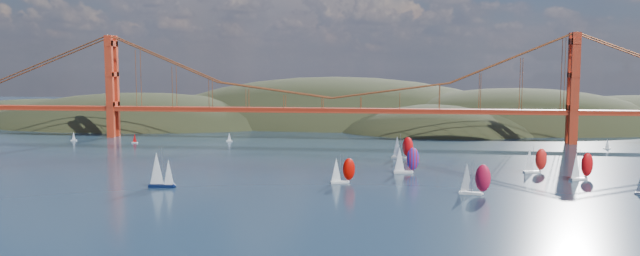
% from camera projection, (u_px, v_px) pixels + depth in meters
% --- Properties ---
extents(ground, '(1200.00, 1200.00, 0.00)m').
position_uv_depth(ground, '(251.00, 228.00, 148.05)').
color(ground, black).
rests_on(ground, ground).
extents(headlands, '(725.00, 225.00, 96.00)m').
position_uv_depth(headlands, '(414.00, 142.00, 418.42)').
color(headlands, black).
rests_on(headlands, ground).
extents(bridge, '(552.00, 12.00, 55.00)m').
position_uv_depth(bridge, '(329.00, 78.00, 322.83)').
color(bridge, maroon).
rests_on(bridge, ground).
extents(sloop_navy, '(8.12, 4.67, 12.55)m').
position_uv_depth(sloop_navy, '(160.00, 170.00, 197.34)').
color(sloop_navy, black).
rests_on(sloop_navy, ground).
extents(racer_0, '(8.33, 4.82, 9.34)m').
position_uv_depth(racer_0, '(342.00, 170.00, 204.77)').
color(racer_0, silver).
rests_on(racer_0, ground).
extents(racer_1, '(9.37, 5.05, 10.51)m').
position_uv_depth(racer_1, '(474.00, 178.00, 186.25)').
color(racer_1, white).
rests_on(racer_1, ground).
extents(racer_3, '(8.98, 5.38, 10.06)m').
position_uv_depth(racer_3, '(535.00, 160.00, 224.63)').
color(racer_3, white).
rests_on(racer_3, ground).
extents(racer_4, '(9.29, 6.91, 10.47)m').
position_uv_depth(racer_4, '(581.00, 165.00, 210.51)').
color(racer_4, silver).
rests_on(racer_4, ground).
extents(racer_5, '(9.33, 6.07, 10.43)m').
position_uv_depth(racer_5, '(402.00, 147.00, 259.27)').
color(racer_5, silver).
rests_on(racer_5, ground).
extents(racer_rwb, '(9.34, 4.24, 10.57)m').
position_uv_depth(racer_rwb, '(406.00, 159.00, 223.92)').
color(racer_rwb, silver).
rests_on(racer_rwb, ground).
extents(distant_boat_1, '(3.00, 2.00, 4.70)m').
position_uv_depth(distant_boat_1, '(74.00, 136.00, 322.34)').
color(distant_boat_1, silver).
rests_on(distant_boat_1, ground).
extents(distant_boat_2, '(3.00, 2.00, 4.70)m').
position_uv_depth(distant_boat_2, '(135.00, 138.00, 312.85)').
color(distant_boat_2, silver).
rests_on(distant_boat_2, ground).
extents(distant_boat_3, '(3.00, 2.00, 4.70)m').
position_uv_depth(distant_boat_3, '(229.00, 137.00, 318.74)').
color(distant_boat_3, silver).
rests_on(distant_boat_3, ground).
extents(distant_boat_4, '(3.00, 2.00, 4.70)m').
position_uv_depth(distant_boat_4, '(607.00, 144.00, 289.71)').
color(distant_boat_4, silver).
rests_on(distant_boat_4, ground).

